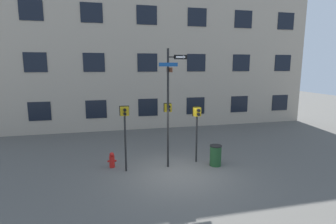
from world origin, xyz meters
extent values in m
plane|color=#595651|center=(0.00, 0.00, 0.00)|extent=(60.00, 60.00, 0.00)
cube|color=tan|center=(0.00, 8.22, 6.04)|extent=(24.00, 0.60, 12.07)
cube|color=black|center=(-6.86, 7.90, 1.51)|extent=(1.33, 0.03, 1.19)
cube|color=black|center=(-3.43, 7.90, 1.51)|extent=(1.33, 0.03, 1.19)
cube|color=black|center=(0.00, 7.90, 1.51)|extent=(1.33, 0.03, 1.19)
cube|color=black|center=(3.43, 7.90, 1.51)|extent=(1.33, 0.03, 1.19)
cube|color=black|center=(6.86, 7.90, 1.51)|extent=(1.33, 0.03, 1.19)
cube|color=black|center=(10.29, 7.90, 1.51)|extent=(1.33, 0.03, 1.19)
cube|color=black|center=(-6.86, 7.90, 4.53)|extent=(1.33, 0.03, 1.19)
cube|color=black|center=(-3.43, 7.90, 4.53)|extent=(1.33, 0.03, 1.19)
cube|color=black|center=(0.00, 7.90, 4.53)|extent=(1.33, 0.03, 1.19)
cube|color=black|center=(3.43, 7.90, 4.53)|extent=(1.33, 0.03, 1.19)
cube|color=black|center=(6.86, 7.90, 4.53)|extent=(1.33, 0.03, 1.19)
cube|color=black|center=(10.29, 7.90, 4.53)|extent=(1.33, 0.03, 1.19)
cube|color=black|center=(-6.86, 7.90, 7.54)|extent=(1.33, 0.03, 1.19)
cube|color=black|center=(-3.43, 7.90, 7.54)|extent=(1.33, 0.03, 1.19)
cube|color=black|center=(0.00, 7.90, 7.54)|extent=(1.33, 0.03, 1.19)
cube|color=black|center=(3.43, 7.90, 7.54)|extent=(1.33, 0.03, 1.19)
cube|color=black|center=(6.86, 7.90, 7.54)|extent=(1.33, 0.03, 1.19)
cube|color=black|center=(10.29, 7.90, 7.54)|extent=(1.33, 0.03, 1.19)
cylinder|color=black|center=(-0.24, 0.86, 2.50)|extent=(0.09, 0.09, 5.01)
cube|color=black|center=(0.03, 0.86, 4.67)|extent=(0.52, 0.05, 0.05)
cube|color=#14478C|center=(-0.24, 0.80, 4.37)|extent=(0.78, 0.02, 0.15)
cube|color=brown|center=(-0.18, 0.86, 4.16)|extent=(0.02, 0.98, 0.19)
cube|color=black|center=(0.29, 0.85, 4.67)|extent=(0.56, 0.02, 0.18)
cube|color=white|center=(0.25, 0.83, 4.67)|extent=(0.32, 0.01, 0.07)
cone|color=white|center=(0.45, 0.83, 4.67)|extent=(0.10, 0.14, 0.14)
cylinder|color=black|center=(-2.04, 0.79, 1.18)|extent=(0.08, 0.08, 2.36)
cube|color=gold|center=(-2.04, 0.79, 2.53)|extent=(0.33, 0.26, 0.34)
cube|color=black|center=(-2.04, 0.93, 2.53)|extent=(0.39, 0.02, 0.40)
cylinder|color=black|center=(-2.04, 0.60, 2.60)|extent=(0.12, 0.12, 0.12)
cylinder|color=black|center=(-2.04, 0.60, 2.45)|extent=(0.12, 0.12, 0.12)
cylinder|color=silver|center=(-2.04, 0.66, 2.60)|extent=(0.10, 0.01, 0.10)
cylinder|color=black|center=(1.15, 1.14, 1.06)|extent=(0.08, 0.08, 2.13)
cube|color=gold|center=(1.15, 1.14, 2.32)|extent=(0.29, 0.26, 0.39)
cube|color=black|center=(1.15, 1.28, 2.32)|extent=(0.35, 0.02, 0.45)
cylinder|color=black|center=(1.15, 0.95, 2.41)|extent=(0.14, 0.12, 0.14)
cylinder|color=black|center=(1.15, 0.95, 2.23)|extent=(0.14, 0.12, 0.14)
cylinder|color=orange|center=(1.15, 1.00, 2.41)|extent=(0.11, 0.01, 0.11)
cylinder|color=black|center=(0.24, 2.91, 1.03)|extent=(0.08, 0.08, 2.05)
cube|color=gold|center=(0.24, 2.91, 2.25)|extent=(0.33, 0.26, 0.39)
cube|color=black|center=(0.24, 3.05, 2.25)|extent=(0.39, 0.02, 0.45)
cylinder|color=black|center=(0.24, 2.72, 2.34)|extent=(0.14, 0.12, 0.14)
cylinder|color=black|center=(0.24, 2.72, 2.16)|extent=(0.14, 0.12, 0.14)
cylinder|color=orange|center=(0.24, 2.78, 2.34)|extent=(0.11, 0.01, 0.11)
cylinder|color=red|center=(-2.60, 1.33, 0.26)|extent=(0.23, 0.23, 0.51)
sphere|color=red|center=(-2.60, 1.33, 0.57)|extent=(0.19, 0.19, 0.19)
cylinder|color=red|center=(-2.76, 1.33, 0.28)|extent=(0.08, 0.08, 0.08)
cylinder|color=red|center=(-2.45, 1.33, 0.28)|extent=(0.08, 0.08, 0.08)
cylinder|color=#1E4723|center=(1.82, 0.52, 0.44)|extent=(0.50, 0.50, 0.88)
cylinder|color=black|center=(1.82, 0.52, 0.90)|extent=(0.52, 0.52, 0.04)
camera|label=1|loc=(-2.69, -9.64, 4.32)|focal=28.00mm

